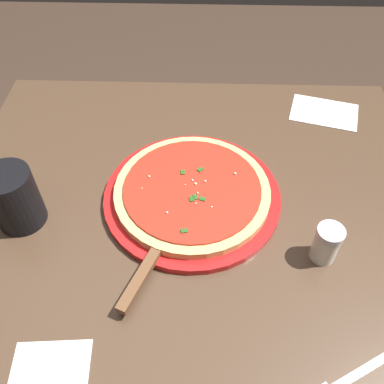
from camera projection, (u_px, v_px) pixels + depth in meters
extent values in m
plane|color=#38281E|center=(192.00, 358.00, 1.32)|extent=(5.00, 5.00, 0.00)
cube|color=black|center=(69.00, 196.00, 1.32)|extent=(0.06, 0.06, 0.70)
cube|color=black|center=(323.00, 202.00, 1.30)|extent=(0.06, 0.06, 0.70)
cube|color=#473323|center=(191.00, 223.00, 0.79)|extent=(0.94, 0.88, 0.03)
cylinder|color=red|center=(192.00, 196.00, 0.81)|extent=(0.34, 0.34, 0.01)
cylinder|color=#DBB26B|center=(192.00, 191.00, 0.80)|extent=(0.30, 0.30, 0.02)
cylinder|color=red|center=(192.00, 188.00, 0.79)|extent=(0.26, 0.26, 0.00)
sphere|color=#EFEACC|center=(196.00, 203.00, 0.76)|extent=(0.00, 0.00, 0.00)
sphere|color=#EFEACC|center=(185.00, 185.00, 0.79)|extent=(0.00, 0.00, 0.00)
sphere|color=#EFEACC|center=(212.00, 205.00, 0.76)|extent=(0.00, 0.00, 0.00)
sphere|color=#EFEACC|center=(196.00, 184.00, 0.79)|extent=(0.01, 0.01, 0.01)
sphere|color=#EFEACC|center=(142.00, 188.00, 0.78)|extent=(0.00, 0.00, 0.00)
sphere|color=#EFEACC|center=(235.00, 174.00, 0.81)|extent=(0.01, 0.01, 0.01)
sphere|color=#EFEACC|center=(194.00, 180.00, 0.80)|extent=(0.00, 0.00, 0.00)
sphere|color=#EFEACC|center=(149.00, 176.00, 0.80)|extent=(0.00, 0.00, 0.00)
sphere|color=#EFEACC|center=(198.00, 193.00, 0.78)|extent=(0.00, 0.00, 0.00)
sphere|color=#EFEACC|center=(167.00, 213.00, 0.75)|extent=(0.00, 0.00, 0.00)
sphere|color=#EFEACC|center=(205.00, 181.00, 0.80)|extent=(0.00, 0.00, 0.00)
cube|color=#23561E|center=(194.00, 199.00, 0.77)|extent=(0.01, 0.01, 0.00)
cube|color=#23561E|center=(203.00, 199.00, 0.77)|extent=(0.01, 0.01, 0.00)
cube|color=#23561E|center=(184.00, 231.00, 0.72)|extent=(0.01, 0.01, 0.00)
cube|color=#23561E|center=(195.00, 197.00, 0.77)|extent=(0.01, 0.01, 0.00)
cube|color=#23561E|center=(183.00, 172.00, 0.81)|extent=(0.01, 0.01, 0.00)
cube|color=#23561E|center=(200.00, 169.00, 0.82)|extent=(0.01, 0.01, 0.00)
cube|color=silver|center=(171.00, 229.00, 0.75)|extent=(0.10, 0.11, 0.00)
cube|color=brown|center=(141.00, 278.00, 0.67)|extent=(0.07, 0.13, 0.01)
cylinder|color=black|center=(14.00, 198.00, 0.74)|extent=(0.09, 0.09, 0.12)
cube|color=white|center=(324.00, 112.00, 0.99)|extent=(0.18, 0.14, 0.00)
cube|color=silver|center=(372.00, 365.00, 0.60)|extent=(0.14, 0.08, 0.00)
cylinder|color=silver|center=(325.00, 246.00, 0.70)|extent=(0.04, 0.04, 0.06)
cylinder|color=silver|center=(331.00, 233.00, 0.68)|extent=(0.05, 0.05, 0.01)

